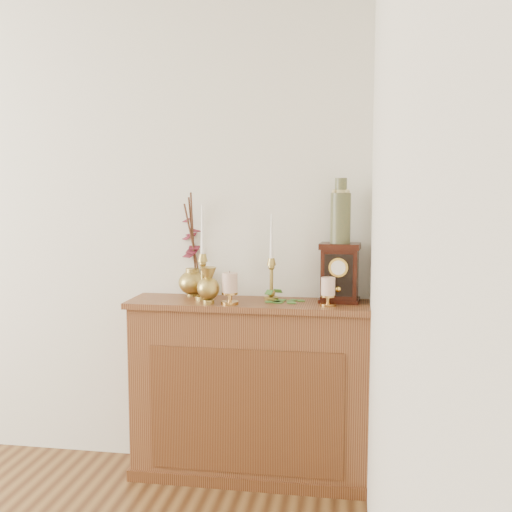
% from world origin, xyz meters
% --- Properties ---
extents(console_shelf, '(1.24, 0.34, 0.93)m').
position_xyz_m(console_shelf, '(1.40, 2.10, 0.44)').
color(console_shelf, brown).
rests_on(console_shelf, ground).
extents(candlestick_left, '(0.08, 0.08, 0.48)m').
position_xyz_m(candlestick_left, '(1.16, 2.10, 1.09)').
color(candlestick_left, tan).
rests_on(candlestick_left, console_shelf).
extents(candlestick_center, '(0.07, 0.07, 0.44)m').
position_xyz_m(candlestick_center, '(1.50, 2.15, 1.07)').
color(candlestick_center, tan).
rests_on(candlestick_center, console_shelf).
extents(bud_vase, '(0.11, 0.11, 0.18)m').
position_xyz_m(bud_vase, '(1.21, 2.00, 1.02)').
color(bud_vase, tan).
rests_on(bud_vase, console_shelf).
extents(ginger_jar, '(0.22, 0.24, 0.55)m').
position_xyz_m(ginger_jar, '(1.06, 2.25, 1.18)').
color(ginger_jar, tan).
rests_on(ginger_jar, console_shelf).
extents(pillar_candle_left, '(0.09, 0.09, 0.17)m').
position_xyz_m(pillar_candle_left, '(1.32, 2.00, 1.02)').
color(pillar_candle_left, '#B3823E').
rests_on(pillar_candle_left, console_shelf).
extents(pillar_candle_right, '(0.08, 0.08, 0.15)m').
position_xyz_m(pillar_candle_right, '(1.80, 2.04, 1.01)').
color(pillar_candle_right, '#B3823E').
rests_on(pillar_candle_right, console_shelf).
extents(ivy_garland, '(0.42, 0.17, 0.07)m').
position_xyz_m(ivy_garland, '(1.64, 2.11, 0.94)').
color(ivy_garland, '#40752C').
rests_on(ivy_garland, console_shelf).
extents(mantel_clock, '(0.21, 0.15, 0.30)m').
position_xyz_m(mantel_clock, '(1.85, 2.14, 1.08)').
color(mantel_clock, black).
rests_on(mantel_clock, console_shelf).
extents(ceramic_vase, '(0.10, 0.10, 0.32)m').
position_xyz_m(ceramic_vase, '(1.85, 2.15, 1.37)').
color(ceramic_vase, '#1B372C').
rests_on(ceramic_vase, mantel_clock).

